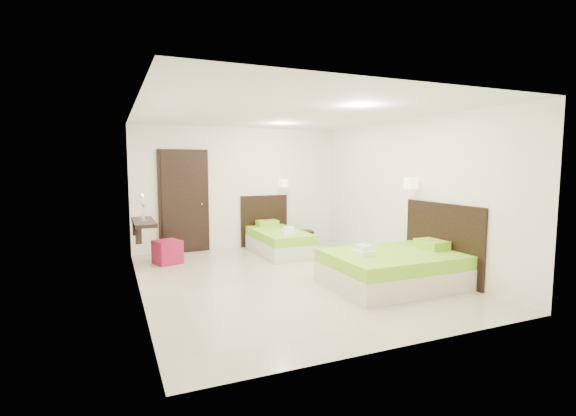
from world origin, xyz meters
name	(u,v)px	position (x,y,z in m)	size (l,w,h in m)	color
floor	(290,278)	(0.00, 0.00, 0.00)	(5.50, 5.50, 0.00)	beige
bed_single	(278,239)	(0.56, 1.92, 0.27)	(1.08, 1.81, 1.49)	beige
bed_double	(397,266)	(1.35, -0.96, 0.28)	(1.94, 1.65, 1.60)	beige
nightstand	(304,238)	(1.37, 2.35, 0.17)	(0.38, 0.34, 0.34)	black
ottoman	(167,252)	(-1.66, 1.81, 0.22)	(0.43, 0.43, 0.43)	maroon
door	(184,202)	(-1.20, 2.70, 1.05)	(1.02, 0.15, 2.14)	black
console_shelf	(143,222)	(-2.08, 1.60, 0.82)	(0.35, 1.20, 0.78)	black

